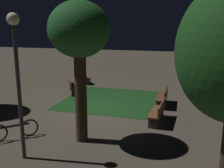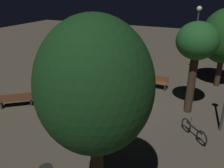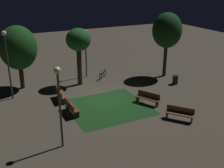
{
  "view_description": "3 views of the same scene",
  "coord_description": "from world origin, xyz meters",
  "px_view_note": "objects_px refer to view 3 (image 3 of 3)",
  "views": [
    {
      "loc": [
        -11.89,
        -4.01,
        4.08
      ],
      "look_at": [
        0.33,
        -0.59,
        1.18
      ],
      "focal_mm": 41.45,
      "sensor_mm": 36.0,
      "label": 1
    },
    {
      "loc": [
        -4.72,
        11.42,
        6.32
      ],
      "look_at": [
        0.46,
        0.15,
        1.19
      ],
      "focal_mm": 37.13,
      "sensor_mm": 36.0,
      "label": 2
    },
    {
      "loc": [
        17.64,
        -8.09,
        8.62
      ],
      "look_at": [
        -0.29,
        0.75,
        0.98
      ],
      "focal_mm": 44.24,
      "sensor_mm": 36.0,
      "label": 3
    }
  ],
  "objects_px": {
    "bench_corner": "(71,107)",
    "lamp_post_plaza_east": "(86,45)",
    "tree_left_canopy": "(18,48)",
    "lamp_post_near_wall": "(59,94)",
    "bicycle": "(103,75)",
    "tree_back_left": "(78,41)",
    "bench_by_lamp": "(180,113)",
    "trash_bin": "(175,80)",
    "tree_right_canopy": "(167,31)",
    "lamp_post_path_center": "(7,55)",
    "bench_back_row": "(61,94)",
    "bench_front_left": "(148,98)"
  },
  "relations": [
    {
      "from": "bench_by_lamp",
      "to": "trash_bin",
      "type": "distance_m",
      "value": 6.67
    },
    {
      "from": "bench_corner",
      "to": "bench_by_lamp",
      "type": "relative_size",
      "value": 1.06
    },
    {
      "from": "bench_by_lamp",
      "to": "tree_right_canopy",
      "type": "bearing_deg",
      "value": 150.31
    },
    {
      "from": "trash_bin",
      "to": "tree_right_canopy",
      "type": "bearing_deg",
      "value": 168.77
    },
    {
      "from": "bench_by_lamp",
      "to": "lamp_post_near_wall",
      "type": "xyz_separation_m",
      "value": [
        -0.42,
        -7.74,
        2.63
      ]
    },
    {
      "from": "bench_corner",
      "to": "bench_front_left",
      "type": "height_order",
      "value": "same"
    },
    {
      "from": "lamp_post_path_center",
      "to": "bench_back_row",
      "type": "bearing_deg",
      "value": 58.84
    },
    {
      "from": "lamp_post_near_wall",
      "to": "trash_bin",
      "type": "xyz_separation_m",
      "value": [
        -4.99,
        11.64,
        -2.71
      ]
    },
    {
      "from": "trash_bin",
      "to": "bicycle",
      "type": "relative_size",
      "value": 0.62
    },
    {
      "from": "bench_back_row",
      "to": "tree_right_canopy",
      "type": "distance_m",
      "value": 11.12
    },
    {
      "from": "bench_corner",
      "to": "bicycle",
      "type": "bearing_deg",
      "value": 138.9
    },
    {
      "from": "bench_corner",
      "to": "lamp_post_plaza_east",
      "type": "bearing_deg",
      "value": 150.95
    },
    {
      "from": "bench_by_lamp",
      "to": "tree_right_canopy",
      "type": "relative_size",
      "value": 0.29
    },
    {
      "from": "bench_corner",
      "to": "tree_right_canopy",
      "type": "relative_size",
      "value": 0.31
    },
    {
      "from": "lamp_post_path_center",
      "to": "bicycle",
      "type": "relative_size",
      "value": 4.04
    },
    {
      "from": "trash_bin",
      "to": "tree_left_canopy",
      "type": "bearing_deg",
      "value": -112.13
    },
    {
      "from": "bench_front_left",
      "to": "tree_right_canopy",
      "type": "xyz_separation_m",
      "value": [
        -4.62,
        4.85,
        3.79
      ]
    },
    {
      "from": "tree_right_canopy",
      "to": "lamp_post_path_center",
      "type": "relative_size",
      "value": 1.13
    },
    {
      "from": "tree_left_canopy",
      "to": "tree_back_left",
      "type": "height_order",
      "value": "tree_left_canopy"
    },
    {
      "from": "lamp_post_near_wall",
      "to": "bicycle",
      "type": "distance_m",
      "value": 11.62
    },
    {
      "from": "bench_corner",
      "to": "bicycle",
      "type": "relative_size",
      "value": 1.4
    },
    {
      "from": "bench_corner",
      "to": "lamp_post_near_wall",
      "type": "height_order",
      "value": "lamp_post_near_wall"
    },
    {
      "from": "lamp_post_plaza_east",
      "to": "tree_left_canopy",
      "type": "bearing_deg",
      "value": -86.36
    },
    {
      "from": "bench_back_row",
      "to": "bench_corner",
      "type": "relative_size",
      "value": 1.01
    },
    {
      "from": "bench_by_lamp",
      "to": "tree_left_canopy",
      "type": "bearing_deg",
      "value": -141.52
    },
    {
      "from": "bench_corner",
      "to": "bicycle",
      "type": "xyz_separation_m",
      "value": [
        -5.6,
        4.89,
        -0.14
      ]
    },
    {
      "from": "bicycle",
      "to": "lamp_post_near_wall",
      "type": "bearing_deg",
      "value": -35.67
    },
    {
      "from": "bench_corner",
      "to": "tree_left_canopy",
      "type": "bearing_deg",
      "value": -161.1
    },
    {
      "from": "bench_back_row",
      "to": "tree_back_left",
      "type": "bearing_deg",
      "value": 136.03
    },
    {
      "from": "bench_by_lamp",
      "to": "lamp_post_path_center",
      "type": "relative_size",
      "value": 0.33
    },
    {
      "from": "tree_right_canopy",
      "to": "bicycle",
      "type": "bearing_deg",
      "value": -109.7
    },
    {
      "from": "tree_back_left",
      "to": "lamp_post_plaza_east",
      "type": "bearing_deg",
      "value": 143.26
    },
    {
      "from": "bench_front_left",
      "to": "lamp_post_near_wall",
      "type": "bearing_deg",
      "value": -70.34
    },
    {
      "from": "bench_front_left",
      "to": "tree_back_left",
      "type": "relative_size",
      "value": 0.37
    },
    {
      "from": "lamp_post_near_wall",
      "to": "lamp_post_plaza_east",
      "type": "xyz_separation_m",
      "value": [
        -10.29,
        5.43,
        -0.09
      ]
    },
    {
      "from": "tree_back_left",
      "to": "bench_by_lamp",
      "type": "bearing_deg",
      "value": 21.59
    },
    {
      "from": "bicycle",
      "to": "bench_by_lamp",
      "type": "bearing_deg",
      "value": 6.86
    },
    {
      "from": "bench_corner",
      "to": "trash_bin",
      "type": "bearing_deg",
      "value": 98.12
    },
    {
      "from": "bench_corner",
      "to": "tree_back_left",
      "type": "xyz_separation_m",
      "value": [
        -5.03,
        2.47,
        3.31
      ]
    },
    {
      "from": "lamp_post_plaza_east",
      "to": "bench_corner",
      "type": "bearing_deg",
      "value": -29.05
    },
    {
      "from": "lamp_post_plaza_east",
      "to": "lamp_post_near_wall",
      "type": "bearing_deg",
      "value": -27.81
    },
    {
      "from": "tree_left_canopy",
      "to": "tree_back_left",
      "type": "bearing_deg",
      "value": 74.19
    },
    {
      "from": "bench_front_left",
      "to": "tree_left_canopy",
      "type": "distance_m",
      "value": 11.05
    },
    {
      "from": "bench_back_row",
      "to": "trash_bin",
      "type": "xyz_separation_m",
      "value": [
        1.05,
        9.95,
        -0.08
      ]
    },
    {
      "from": "bench_corner",
      "to": "bench_by_lamp",
      "type": "distance_m",
      "value": 7.24
    },
    {
      "from": "tree_right_canopy",
      "to": "bench_corner",
      "type": "bearing_deg",
      "value": -70.72
    },
    {
      "from": "bench_back_row",
      "to": "tree_right_canopy",
      "type": "bearing_deg",
      "value": 96.39
    },
    {
      "from": "lamp_post_near_wall",
      "to": "bicycle",
      "type": "relative_size",
      "value": 3.55
    },
    {
      "from": "bench_by_lamp",
      "to": "lamp_post_plaza_east",
      "type": "xyz_separation_m",
      "value": [
        -10.71,
        -2.31,
        2.54
      ]
    },
    {
      "from": "lamp_post_near_wall",
      "to": "lamp_post_plaza_east",
      "type": "relative_size",
      "value": 1.03
    }
  ]
}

